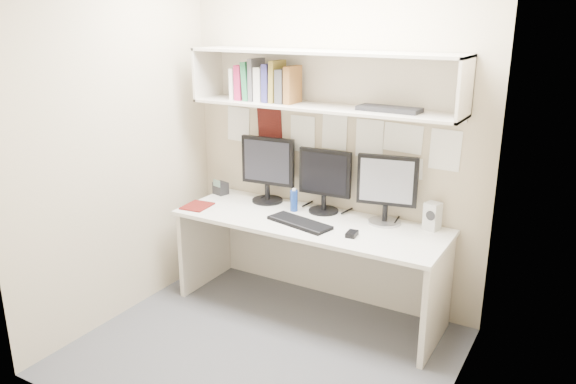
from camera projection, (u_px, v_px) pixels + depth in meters
The scene contains 19 objects.
floor at pixel (263, 351), 3.76m from camera, with size 2.40×2.00×0.01m, color #46464B.
wall_back at pixel (332, 134), 4.20m from camera, with size 2.40×0.02×2.60m, color #B6A88B.
wall_front at pixel (141, 211), 2.55m from camera, with size 2.40×0.02×2.60m, color #B6A88B.
wall_left at pixel (117, 142), 3.95m from camera, with size 0.02×2.00×2.60m, color #B6A88B.
wall_right at pixel (462, 193), 2.80m from camera, with size 0.02×2.00×2.60m, color #B6A88B.
desk at pixel (309, 266), 4.19m from camera, with size 2.00×0.70×0.73m.
overhead_hutch at pixel (325, 79), 3.96m from camera, with size 2.00×0.38×0.40m.
pinned_papers at pixel (332, 141), 4.21m from camera, with size 1.92×0.01×0.48m, color white, non-canonical shape.
monitor_left at pixel (268, 167), 4.41m from camera, with size 0.45×0.25×0.52m.
monitor_center at pixel (325, 178), 4.18m from camera, with size 0.41×0.23×0.48m.
monitor_right at pixel (387, 187), 3.95m from camera, with size 0.42×0.23×0.49m.
keyboard at pixel (300, 223), 3.99m from camera, with size 0.49×0.17×0.02m, color black.
mouse at pixel (352, 234), 3.77m from camera, with size 0.06×0.10×0.03m, color black.
speaker at pixel (432, 216), 3.87m from camera, with size 0.12×0.12×0.19m.
blue_bottle at pixel (294, 200), 4.25m from camera, with size 0.06×0.06×0.18m.
maroon_notebook at pixel (197, 206), 4.36m from camera, with size 0.19×0.23×0.01m, color #58120F.
desk_phone at pixel (221, 188), 4.66m from camera, with size 0.13×0.12×0.13m.
book_stack at pixel (265, 83), 4.15m from camera, with size 0.52×0.19×0.31m.
hutch_tray at pixel (389, 109), 3.73m from camera, with size 0.42×0.16×0.03m, color black.
Camera 1 is at (1.78, -2.75, 2.14)m, focal length 35.00 mm.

